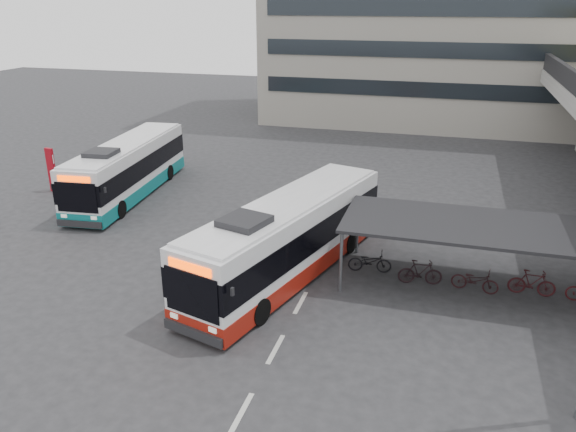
# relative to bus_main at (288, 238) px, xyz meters

# --- Properties ---
(ground) EXTENTS (120.00, 120.00, 0.00)m
(ground) POSITION_rel_bus_main_xyz_m (-1.45, -2.03, -1.55)
(ground) COLOR #28282B
(ground) RESTS_ON ground
(bike_shelter) EXTENTS (10.00, 4.00, 2.54)m
(bike_shelter) POSITION_rel_bus_main_xyz_m (7.05, 0.97, -0.03)
(bike_shelter) COLOR #595B60
(bike_shelter) RESTS_ON ground
(road_markings) EXTENTS (0.15, 7.60, 0.01)m
(road_markings) POSITION_rel_bus_main_xyz_m (1.05, -5.03, -1.54)
(road_markings) COLOR beige
(road_markings) RESTS_ON ground
(bus_main) EXTENTS (5.42, 11.53, 3.34)m
(bus_main) POSITION_rel_bus_main_xyz_m (0.00, 0.00, 0.00)
(bus_main) COLOR white
(bus_main) RESTS_ON ground
(bus_teal) EXTENTS (3.47, 11.03, 3.20)m
(bus_teal) POSITION_rel_bus_main_xyz_m (-11.20, 6.90, -0.06)
(bus_teal) COLOR white
(bus_teal) RESTS_ON ground
(pedestrian) EXTENTS (0.41, 0.61, 1.64)m
(pedestrian) POSITION_rel_bus_main_xyz_m (-2.60, 0.85, -0.73)
(pedestrian) COLOR black
(pedestrian) RESTS_ON ground
(sign_totem_north) EXTENTS (0.54, 0.25, 2.51)m
(sign_totem_north) POSITION_rel_bus_main_xyz_m (-15.67, 6.20, -0.25)
(sign_totem_north) COLOR maroon
(sign_totem_north) RESTS_ON ground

